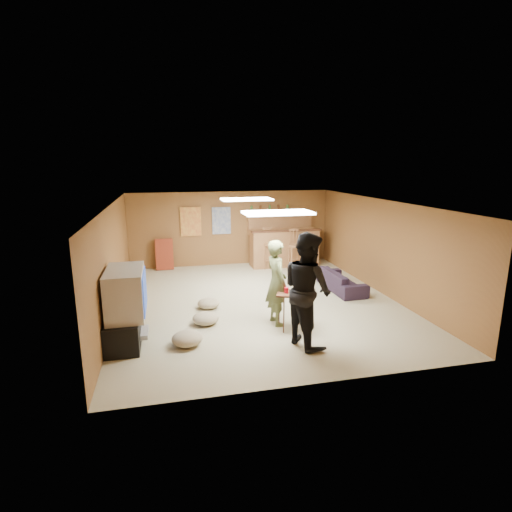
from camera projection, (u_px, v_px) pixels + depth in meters
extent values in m
plane|color=tan|center=(258.00, 301.00, 8.92)|extent=(7.00, 7.00, 0.00)
cube|color=silver|center=(258.00, 203.00, 8.42)|extent=(6.00, 7.00, 0.02)
cube|color=brown|center=(231.00, 228.00, 11.99)|extent=(6.00, 0.02, 2.20)
cube|color=brown|center=(318.00, 310.00, 5.35)|extent=(6.00, 0.02, 2.20)
cube|color=brown|center=(113.00, 261.00, 8.01)|extent=(0.02, 7.00, 2.20)
cube|color=brown|center=(383.00, 247.00, 9.33)|extent=(0.02, 7.00, 2.20)
cube|color=black|center=(124.00, 329.00, 6.85)|extent=(0.55, 1.30, 0.50)
cube|color=#B2B2B7|center=(138.00, 333.00, 6.92)|extent=(0.35, 0.50, 0.08)
cube|color=#B2B2B7|center=(126.00, 292.00, 6.71)|extent=(0.60, 1.10, 0.80)
cube|color=navy|center=(145.00, 291.00, 6.78)|extent=(0.02, 0.95, 0.65)
cube|color=brown|center=(284.00, 248.00, 11.92)|extent=(2.00, 0.60, 1.10)
cube|color=#3F2214|center=(287.00, 231.00, 11.56)|extent=(2.10, 0.12, 0.05)
cube|color=brown|center=(280.00, 214.00, 12.13)|extent=(2.00, 0.18, 0.05)
cube|color=brown|center=(280.00, 224.00, 12.22)|extent=(2.00, 0.14, 0.60)
cube|color=#BF3F26|center=(191.00, 222.00, 11.63)|extent=(0.60, 0.03, 0.85)
cube|color=#334C99|center=(221.00, 221.00, 11.83)|extent=(0.55, 0.03, 0.80)
cube|color=maroon|center=(164.00, 254.00, 11.51)|extent=(0.50, 0.26, 0.91)
cube|color=white|center=(278.00, 213.00, 7.00)|extent=(1.20, 0.60, 0.04)
cube|color=white|center=(247.00, 199.00, 9.57)|extent=(1.20, 0.60, 0.04)
imported|color=#596239|center=(276.00, 283.00, 7.54)|extent=(0.47, 0.65, 1.64)
imported|color=black|center=(307.00, 289.00, 6.65)|extent=(0.96, 1.11, 1.94)
imported|color=black|center=(341.00, 281.00, 9.69)|extent=(0.67, 1.63, 0.47)
cube|color=#3F2214|center=(292.00, 311.00, 7.39)|extent=(0.67, 0.61, 0.70)
cylinder|color=red|center=(286.00, 290.00, 7.29)|extent=(0.08, 0.08, 0.10)
cylinder|color=red|center=(298.00, 291.00, 7.23)|extent=(0.11, 0.11, 0.11)
cylinder|color=#1739A0|center=(297.00, 288.00, 7.43)|extent=(0.08, 0.08, 0.11)
ellipsoid|color=gray|center=(206.00, 318.00, 7.66)|extent=(0.55, 0.55, 0.23)
ellipsoid|color=gray|center=(209.00, 303.00, 8.50)|extent=(0.56, 0.56, 0.21)
ellipsoid|color=gray|center=(187.00, 339.00, 6.77)|extent=(0.69, 0.69, 0.24)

